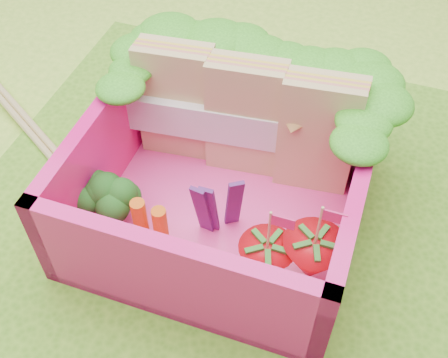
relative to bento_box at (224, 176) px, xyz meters
name	(u,v)px	position (x,y,z in m)	size (l,w,h in m)	color
ground	(228,206)	(0.00, 0.06, -0.31)	(14.00, 14.00, 0.00)	#81BE35
placemat	(228,204)	(0.00, 0.06, -0.29)	(2.60, 2.60, 0.03)	#539521
bento_floor	(224,208)	(0.00, 0.00, -0.25)	(1.30, 1.30, 0.05)	#FF41A0
bento_box	(224,176)	(0.00, 0.00, 0.00)	(1.30, 1.30, 0.55)	#F5147C
lettuce_ruffle	(257,61)	(0.00, 0.47, 0.33)	(1.43, 0.76, 0.11)	#2C8117
sandwich_stack	(246,118)	(0.00, 0.32, 0.10)	(1.20, 0.30, 0.66)	tan
broccoli	(107,195)	(-0.50, -0.26, -0.05)	(0.34, 0.34, 0.25)	#6F9A4A
carrot_sticks	(150,223)	(-0.26, -0.31, -0.10)	(0.16, 0.08, 0.27)	orange
purple_wedges	(215,207)	(0.02, -0.17, -0.04)	(0.20, 0.13, 0.38)	#491A5B
strawberry_left	(266,262)	(0.31, -0.34, -0.09)	(0.25, 0.25, 0.49)	red
strawberry_right	(312,260)	(0.50, -0.27, -0.08)	(0.27, 0.27, 0.51)	red
snap_peas	(283,252)	(0.36, -0.19, -0.20)	(0.55, 0.55, 0.05)	#56A835
chopsticks	(49,150)	(-1.06, 0.07, -0.25)	(1.89, 1.14, 0.04)	#DBC178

